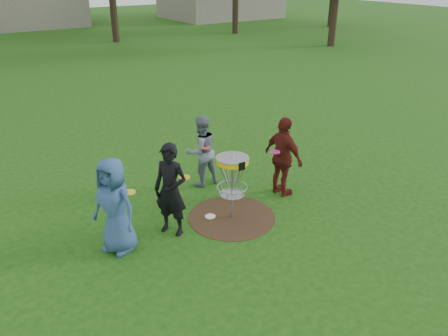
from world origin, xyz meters
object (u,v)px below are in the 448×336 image
player_black (171,190)px  disc_golf_basket (232,173)px  player_grey (201,151)px  player_maroon (283,157)px  player_blue (115,206)px

player_black → disc_golf_basket: (1.27, -0.17, 0.10)m
player_black → player_grey: player_black is taller
player_grey → disc_golf_basket: size_ratio=1.22×
player_grey → player_maroon: 1.89m
player_grey → player_maroon: player_maroon is taller
player_blue → player_grey: size_ratio=1.06×
player_black → player_grey: (1.51, 1.47, -0.07)m
player_maroon → disc_golf_basket: player_maroon is taller
player_black → player_maroon: 2.77m
player_maroon → player_blue: bearing=85.2°
player_blue → player_maroon: size_ratio=0.99×
player_blue → disc_golf_basket: (2.34, -0.20, 0.12)m
player_maroon → player_grey: bearing=36.4°
player_black → disc_golf_basket: bearing=48.3°
player_blue → player_black: 1.08m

